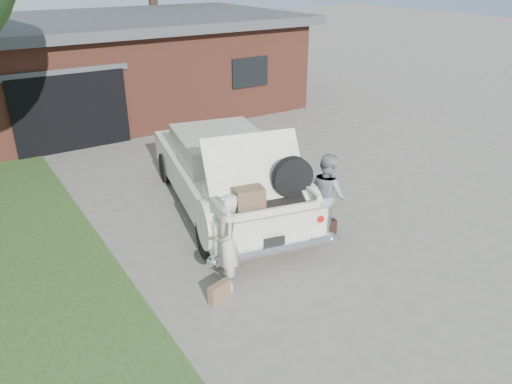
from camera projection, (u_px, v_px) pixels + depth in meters
ground at (273, 257)px, 9.27m from camera, size 90.00×90.00×0.00m
house at (115, 64)px, 17.82m from camera, size 12.80×7.80×3.30m
sedan at (226, 173)px, 10.84m from camera, size 3.30×5.96×2.16m
woman_left at (227, 243)px, 8.07m from camera, size 0.60×0.72×1.70m
woman_right at (327, 195)px, 9.74m from camera, size 0.73×0.89×1.70m
suitcase_left at (220, 292)px, 8.02m from camera, size 0.43×0.24×0.32m
suitcase_right at (324, 229)px, 9.87m from camera, size 0.49×0.26×0.36m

